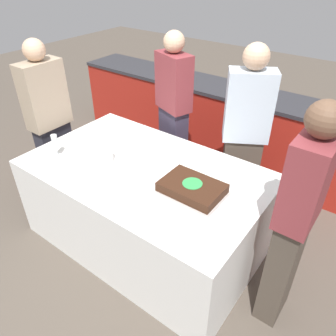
{
  "coord_description": "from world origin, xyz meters",
  "views": [
    {
      "loc": [
        1.44,
        -1.62,
        2.25
      ],
      "look_at": [
        0.24,
        0.0,
        0.88
      ],
      "focal_mm": 35.0,
      "sensor_mm": 36.0,
      "label": 1
    }
  ],
  "objects_px": {
    "cake": "(192,188)",
    "person_seated_left": "(50,123)",
    "person_cutting_cake": "(244,137)",
    "person_seated_right": "(295,223)",
    "person_standing_back": "(173,115)",
    "plate_stack": "(99,156)",
    "wine_glass": "(55,142)"
  },
  "relations": [
    {
      "from": "person_cutting_cake",
      "to": "person_seated_left",
      "type": "height_order",
      "value": "person_cutting_cake"
    },
    {
      "from": "plate_stack",
      "to": "person_seated_left",
      "type": "distance_m",
      "value": 0.83
    },
    {
      "from": "person_seated_right",
      "to": "person_standing_back",
      "type": "height_order",
      "value": "person_standing_back"
    },
    {
      "from": "plate_stack",
      "to": "person_seated_right",
      "type": "bearing_deg",
      "value": 4.73
    },
    {
      "from": "plate_stack",
      "to": "wine_glass",
      "type": "xyz_separation_m",
      "value": [
        -0.35,
        -0.15,
        0.09
      ]
    },
    {
      "from": "wine_glass",
      "to": "person_cutting_cake",
      "type": "bearing_deg",
      "value": 42.37
    },
    {
      "from": "plate_stack",
      "to": "person_seated_left",
      "type": "xyz_separation_m",
      "value": [
        -0.82,
        0.13,
        0.02
      ]
    },
    {
      "from": "cake",
      "to": "plate_stack",
      "type": "height_order",
      "value": "plate_stack"
    },
    {
      "from": "person_cutting_cake",
      "to": "person_standing_back",
      "type": "height_order",
      "value": "person_cutting_cake"
    },
    {
      "from": "wine_glass",
      "to": "person_standing_back",
      "type": "distance_m",
      "value": 1.17
    },
    {
      "from": "wine_glass",
      "to": "person_cutting_cake",
      "type": "height_order",
      "value": "person_cutting_cake"
    },
    {
      "from": "cake",
      "to": "person_cutting_cake",
      "type": "relative_size",
      "value": 0.29
    },
    {
      "from": "person_seated_left",
      "to": "person_seated_right",
      "type": "bearing_deg",
      "value": -90.0
    },
    {
      "from": "person_seated_right",
      "to": "person_standing_back",
      "type": "distance_m",
      "value": 1.7
    },
    {
      "from": "cake",
      "to": "person_seated_left",
      "type": "relative_size",
      "value": 0.3
    },
    {
      "from": "wine_glass",
      "to": "plate_stack",
      "type": "bearing_deg",
      "value": 23.66
    },
    {
      "from": "person_seated_right",
      "to": "wine_glass",
      "type": "bearing_deg",
      "value": -81.59
    },
    {
      "from": "wine_glass",
      "to": "person_cutting_cake",
      "type": "xyz_separation_m",
      "value": [
        1.2,
        1.09,
        -0.04
      ]
    },
    {
      "from": "cake",
      "to": "person_seated_right",
      "type": "xyz_separation_m",
      "value": [
        0.72,
        0.03,
        0.05
      ]
    },
    {
      "from": "person_cutting_cake",
      "to": "cake",
      "type": "bearing_deg",
      "value": 59.81
    },
    {
      "from": "wine_glass",
      "to": "person_seated_left",
      "type": "distance_m",
      "value": 0.55
    },
    {
      "from": "plate_stack",
      "to": "person_cutting_cake",
      "type": "distance_m",
      "value": 1.26
    },
    {
      "from": "person_cutting_cake",
      "to": "person_seated_left",
      "type": "bearing_deg",
      "value": -4.26
    },
    {
      "from": "cake",
      "to": "wine_glass",
      "type": "relative_size",
      "value": 2.51
    },
    {
      "from": "plate_stack",
      "to": "person_seated_right",
      "type": "xyz_separation_m",
      "value": [
        1.57,
        0.13,
        0.04
      ]
    },
    {
      "from": "person_standing_back",
      "to": "cake",
      "type": "bearing_deg",
      "value": 153.09
    },
    {
      "from": "cake",
      "to": "wine_glass",
      "type": "xyz_separation_m",
      "value": [
        -1.2,
        -0.26,
        0.09
      ]
    },
    {
      "from": "person_seated_left",
      "to": "person_seated_right",
      "type": "xyz_separation_m",
      "value": [
        2.39,
        0.0,
        0.03
      ]
    },
    {
      "from": "wine_glass",
      "to": "person_seated_right",
      "type": "bearing_deg",
      "value": 8.41
    },
    {
      "from": "person_cutting_cake",
      "to": "person_seated_right",
      "type": "distance_m",
      "value": 1.08
    },
    {
      "from": "cake",
      "to": "plate_stack",
      "type": "bearing_deg",
      "value": -172.97
    },
    {
      "from": "person_seated_right",
      "to": "plate_stack",
      "type": "bearing_deg",
      "value": -85.27
    }
  ]
}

